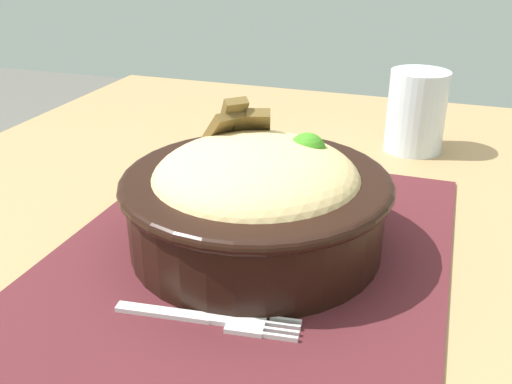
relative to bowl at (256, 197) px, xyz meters
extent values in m
cube|color=#99754C|center=(0.01, -0.02, -0.07)|extent=(1.05, 0.81, 0.04)
cylinder|color=olive|center=(-0.45, -0.36, -0.42)|extent=(0.04, 0.04, 0.68)
cube|color=#47191E|center=(0.02, 0.00, -0.05)|extent=(0.42, 0.32, 0.00)
cylinder|color=black|center=(0.00, 0.00, -0.01)|extent=(0.21, 0.21, 0.07)
torus|color=black|center=(0.00, 0.00, 0.01)|extent=(0.22, 0.22, 0.01)
ellipsoid|color=tan|center=(0.00, 0.00, 0.01)|extent=(0.23, 0.23, 0.06)
sphere|color=#377F1D|center=(-0.03, 0.03, 0.03)|extent=(0.03, 0.03, 0.03)
cylinder|color=orange|center=(0.04, 0.00, 0.03)|extent=(0.04, 0.02, 0.01)
cylinder|color=orange|center=(0.06, 0.00, 0.03)|extent=(0.01, 0.04, 0.01)
cylinder|color=orange|center=(0.00, -0.02, 0.03)|extent=(0.04, 0.01, 0.01)
cube|color=brown|center=(-0.05, -0.02, 0.04)|extent=(0.05, 0.03, 0.04)
cube|color=brown|center=(-0.05, -0.03, 0.04)|extent=(0.04, 0.04, 0.04)
cube|color=brown|center=(-0.04, -0.04, 0.05)|extent=(0.04, 0.04, 0.05)
cube|color=brown|center=(-0.03, -0.05, 0.04)|extent=(0.04, 0.04, 0.04)
cube|color=silver|center=(0.11, -0.03, -0.04)|extent=(0.02, 0.07, 0.00)
cube|color=silver|center=(0.11, 0.01, -0.04)|extent=(0.01, 0.01, 0.00)
cube|color=silver|center=(0.11, 0.03, -0.04)|extent=(0.02, 0.03, 0.00)
cube|color=silver|center=(0.11, 0.05, -0.04)|extent=(0.01, 0.02, 0.00)
cube|color=silver|center=(0.11, 0.05, -0.04)|extent=(0.01, 0.02, 0.00)
cube|color=silver|center=(0.10, 0.05, -0.04)|extent=(0.01, 0.02, 0.00)
cube|color=silver|center=(0.09, 0.05, -0.04)|extent=(0.01, 0.02, 0.00)
cylinder|color=silver|center=(-0.29, 0.10, 0.00)|extent=(0.07, 0.07, 0.10)
cylinder|color=silver|center=(-0.29, 0.10, -0.02)|extent=(0.06, 0.06, 0.05)
camera|label=1|loc=(0.40, 0.14, 0.20)|focal=40.30mm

